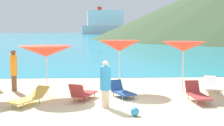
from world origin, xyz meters
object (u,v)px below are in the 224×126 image
object	(u,v)px
umbrella_1	(46,51)
lounge_chair_4	(83,93)
lounge_chair_5	(197,94)
cruise_ship	(105,24)
beachgoer_3	(14,69)
beach_ball	(135,112)
lounge_chair_0	(122,91)
umbrella_3	(184,47)
beachgoer_0	(105,83)
umbrella_2	(119,46)
lounge_chair_3	(30,97)
lounge_chair_1	(211,85)

from	to	relation	value
umbrella_1	lounge_chair_4	xyz separation A→B (m)	(1.52, -1.04, -1.53)
lounge_chair_5	cruise_ship	distance (m)	244.42
beachgoer_3	beach_ball	bearing A→B (deg)	-90.40
lounge_chair_0	cruise_ship	world-z (taller)	cruise_ship
umbrella_3	lounge_chair_4	world-z (taller)	umbrella_3
lounge_chair_0	lounge_chair_5	xyz separation A→B (m)	(2.77, -0.93, 0.05)
lounge_chair_4	beachgoer_3	xyz separation A→B (m)	(-3.12, 2.04, 0.69)
lounge_chair_5	beachgoer_0	distance (m)	3.57
umbrella_2	beach_ball	size ratio (longest dim) A/B	8.00
lounge_chair_3	cruise_ship	xyz separation A→B (m)	(8.70, 244.40, 8.59)
umbrella_3	beachgoer_0	xyz separation A→B (m)	(-3.40, -2.46, -1.13)
beachgoer_0	cruise_ship	bearing A→B (deg)	-92.41
cruise_ship	lounge_chair_5	bearing A→B (deg)	-95.33
umbrella_1	beach_ball	size ratio (longest dim) A/B	8.63
umbrella_1	beachgoer_3	size ratio (longest dim) A/B	1.32
umbrella_1	umbrella_3	xyz separation A→B (m)	(5.76, 0.39, 0.16)
umbrella_3	cruise_ship	xyz separation A→B (m)	(2.58, 242.51, 6.87)
lounge_chair_3	beach_ball	world-z (taller)	lounge_chair_3
umbrella_3	beachgoer_0	size ratio (longest dim) A/B	1.35
umbrella_2	beach_ball	xyz separation A→B (m)	(0.20, -4.07, -1.85)
lounge_chair_3	lounge_chair_4	bearing A→B (deg)	41.57
umbrella_3	beachgoer_3	bearing A→B (deg)	175.30
umbrella_3	lounge_chair_1	distance (m)	2.15
beachgoer_0	lounge_chair_4	bearing A→B (deg)	-51.67
umbrella_1	lounge_chair_3	world-z (taller)	umbrella_1
lounge_chair_4	umbrella_2	bearing A→B (deg)	-108.05
beach_ball	cruise_ship	bearing A→B (deg)	88.81
beachgoer_0	umbrella_3	bearing A→B (deg)	-145.19
lounge_chair_1	lounge_chair_4	bearing A→B (deg)	-147.88
lounge_chair_1	beachgoer_3	bearing A→B (deg)	-166.70
lounge_chair_4	beach_ball	bearing A→B (deg)	149.27
umbrella_1	lounge_chair_4	size ratio (longest dim) A/B	1.47
beach_ball	umbrella_1	bearing A→B (deg)	135.74
beachgoer_3	beach_ball	size ratio (longest dim) A/B	6.54
umbrella_2	cruise_ship	xyz separation A→B (m)	(5.30, 242.00, 6.86)
lounge_chair_0	beachgoer_3	xyz separation A→B (m)	(-4.65, 1.42, 0.73)
umbrella_2	lounge_chair_1	xyz separation A→B (m)	(4.01, -0.40, -1.72)
umbrella_1	beach_ball	bearing A→B (deg)	-44.26
umbrella_3	lounge_chair_0	world-z (taller)	umbrella_3
umbrella_2	lounge_chair_4	bearing A→B (deg)	-128.16
umbrella_1	cruise_ship	xyz separation A→B (m)	(8.34, 242.90, 7.02)
umbrella_3	cruise_ship	bearing A→B (deg)	89.39
lounge_chair_4	beachgoer_0	xyz separation A→B (m)	(0.84, -1.02, 0.55)
umbrella_1	lounge_chair_5	world-z (taller)	umbrella_1
umbrella_2	beach_ball	bearing A→B (deg)	-87.19
umbrella_2	beachgoer_0	xyz separation A→B (m)	(-0.69, -2.97, -1.14)
umbrella_1	lounge_chair_5	size ratio (longest dim) A/B	1.56
umbrella_2	beachgoer_3	world-z (taller)	umbrella_2
beachgoer_3	umbrella_1	bearing A→B (deg)	-81.65
umbrella_2	umbrella_1	bearing A→B (deg)	-163.45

